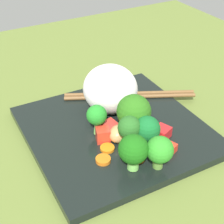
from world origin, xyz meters
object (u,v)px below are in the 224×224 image
at_px(broccoli_floret_1, 134,112).
at_px(rice_mound, 110,89).
at_px(carrot_slice_0, 136,157).
at_px(square_plate, 115,130).
at_px(chopstick_pair, 130,95).

bearing_deg(broccoli_floret_1, rice_mound, -0.56).
xyz_separation_m(rice_mound, broccoli_floret_1, (-0.08, 0.00, -0.00)).
distance_m(rice_mound, carrot_slice_0, 0.14).
relative_size(square_plate, rice_mound, 2.91).
distance_m(broccoli_floret_1, chopstick_pair, 0.12).
relative_size(rice_mound, chopstick_pair, 0.42).
xyz_separation_m(rice_mound, chopstick_pair, (0.02, -0.05, -0.04)).
xyz_separation_m(rice_mound, carrot_slice_0, (-0.13, 0.03, -0.04)).
relative_size(rice_mound, carrot_slice_0, 3.46).
height_order(square_plate, chopstick_pair, chopstick_pair).
distance_m(broccoli_floret_1, carrot_slice_0, 0.07).
distance_m(carrot_slice_0, chopstick_pair, 0.17).
distance_m(square_plate, chopstick_pair, 0.10).
relative_size(square_plate, chopstick_pair, 1.22).
bearing_deg(carrot_slice_0, chopstick_pair, -28.47).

